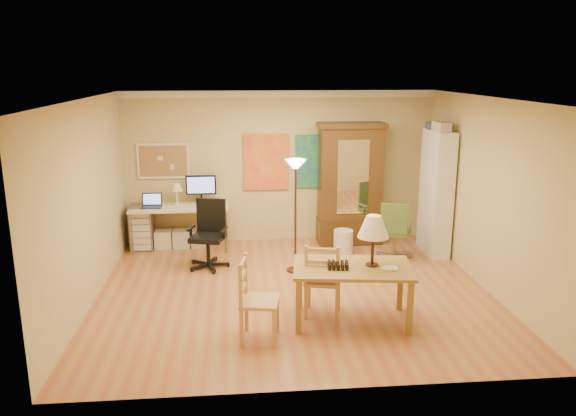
{
  "coord_description": "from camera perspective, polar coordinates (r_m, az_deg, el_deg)",
  "views": [
    {
      "loc": [
        -0.76,
        -7.39,
        3.11
      ],
      "look_at": [
        -0.06,
        0.3,
        1.15
      ],
      "focal_mm": 35.0,
      "sensor_mm": 36.0,
      "label": 1
    }
  ],
  "objects": [
    {
      "name": "bookshelf",
      "position": [
        9.72,
        14.8,
        1.46
      ],
      "size": [
        0.31,
        0.84,
        2.09
      ],
      "color": "white",
      "rests_on": "floor"
    },
    {
      "name": "torchiere_lamp",
      "position": [
        8.44,
        0.77,
        2.6
      ],
      "size": [
        0.32,
        0.32,
        1.76
      ],
      "color": "#46231C",
      "rests_on": "floor"
    },
    {
      "name": "dining_table",
      "position": [
        6.94,
        7.34,
        -4.81
      ],
      "size": [
        1.54,
        1.04,
        1.36
      ],
      "color": "brown",
      "rests_on": "floor"
    },
    {
      "name": "ladder_chair_left",
      "position": [
        6.6,
        -3.18,
        -9.49
      ],
      "size": [
        0.5,
        0.52,
        0.99
      ],
      "color": "tan",
      "rests_on": "floor"
    },
    {
      "name": "computer_desk",
      "position": [
        9.96,
        -10.66,
        -1.43
      ],
      "size": [
        1.68,
        0.73,
        1.27
      ],
      "color": "beige",
      "rests_on": "floor"
    },
    {
      "name": "office_chair_green",
      "position": [
        9.44,
        10.73,
        -3.6
      ],
      "size": [
        0.61,
        0.61,
        0.98
      ],
      "color": "slate",
      "rests_on": "floor"
    },
    {
      "name": "art_panel_right",
      "position": [
        10.1,
        2.88,
        4.75
      ],
      "size": [
        0.75,
        0.04,
        0.95
      ],
      "primitive_type": "cube",
      "color": "#245C92",
      "rests_on": "floor"
    },
    {
      "name": "drawer_cart",
      "position": [
        10.09,
        -14.6,
        -1.9
      ],
      "size": [
        0.39,
        0.47,
        0.78
      ],
      "color": "slate",
      "rests_on": "floor"
    },
    {
      "name": "art_panel_left",
      "position": [
        10.01,
        -2.24,
        4.68
      ],
      "size": [
        0.8,
        0.04,
        1.0
      ],
      "primitive_type": "cube",
      "color": "yellow",
      "rests_on": "floor"
    },
    {
      "name": "floor",
      "position": [
        8.06,
        0.61,
        -8.48
      ],
      "size": [
        5.5,
        5.5,
        0.0
      ],
      "primitive_type": "plane",
      "color": "#AC613D",
      "rests_on": "ground"
    },
    {
      "name": "wastebin",
      "position": [
        9.6,
        5.63,
        -3.44
      ],
      "size": [
        0.33,
        0.33,
        0.41
      ],
      "primitive_type": "cylinder",
      "color": "silver",
      "rests_on": "floor"
    },
    {
      "name": "armoire",
      "position": [
        10.07,
        6.29,
        1.69
      ],
      "size": [
        1.17,
        0.56,
        2.16
      ],
      "color": "#35230E",
      "rests_on": "floor"
    },
    {
      "name": "ladder_chair_back",
      "position": [
        7.19,
        3.54,
        -7.48
      ],
      "size": [
        0.54,
        0.52,
        0.97
      ],
      "color": "tan",
      "rests_on": "floor"
    },
    {
      "name": "crown_molding",
      "position": [
        9.89,
        -0.83,
        11.5
      ],
      "size": [
        5.5,
        0.08,
        0.12
      ],
      "primitive_type": "cube",
      "color": "white",
      "rests_on": "floor"
    },
    {
      "name": "office_chair_black",
      "position": [
        9.0,
        -8.04,
        -4.2
      ],
      "size": [
        0.66,
        0.66,
        1.08
      ],
      "color": "black",
      "rests_on": "floor"
    },
    {
      "name": "corkboard",
      "position": [
        10.08,
        -12.55,
        4.69
      ],
      "size": [
        0.9,
        0.04,
        0.62
      ],
      "primitive_type": "cube",
      "color": "#A2744C",
      "rests_on": "floor"
    }
  ]
}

